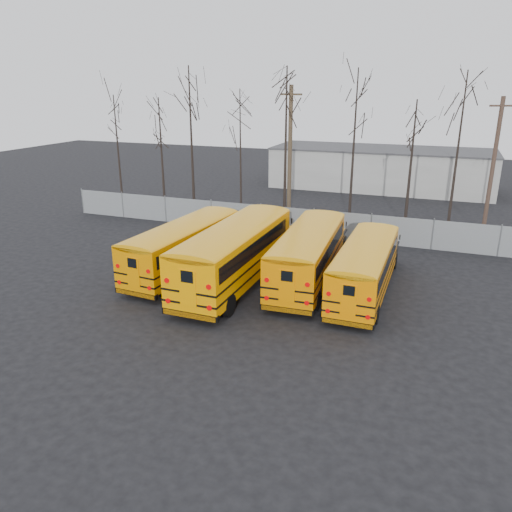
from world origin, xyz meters
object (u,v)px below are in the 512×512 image
at_px(bus_c, 309,250).
at_px(utility_pole_right, 493,165).
at_px(utility_pole_left, 290,153).
at_px(bus_b, 237,249).
at_px(bus_a, 186,243).
at_px(bus_d, 366,264).

xyz_separation_m(bus_c, utility_pole_right, (9.56, 14.41, 3.11)).
xyz_separation_m(bus_c, utility_pole_left, (-5.01, 12.55, 3.49)).
bearing_deg(bus_b, bus_a, 169.99).
bearing_deg(utility_pole_left, bus_c, -54.62).
distance_m(bus_a, bus_b, 3.53).
height_order(utility_pole_left, utility_pole_right, utility_pole_left).
bearing_deg(utility_pole_left, bus_a, -84.76).
distance_m(utility_pole_left, utility_pole_right, 14.69).
bearing_deg(utility_pole_right, bus_b, -147.82).
height_order(bus_b, bus_d, bus_b).
bearing_deg(bus_b, bus_d, 9.24).
distance_m(bus_b, utility_pole_left, 14.65).
bearing_deg(bus_a, bus_d, 5.98).
relative_size(utility_pole_left, utility_pole_right, 1.08).
bearing_deg(bus_b, bus_c, 25.75).
bearing_deg(bus_c, bus_b, -158.31).
bearing_deg(bus_c, bus_d, -14.99).
height_order(bus_c, utility_pole_right, utility_pole_right).
relative_size(bus_c, utility_pole_left, 1.08).
relative_size(bus_c, utility_pole_right, 1.17).
bearing_deg(utility_pole_right, bus_a, -155.71).
height_order(bus_a, bus_d, bus_a).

